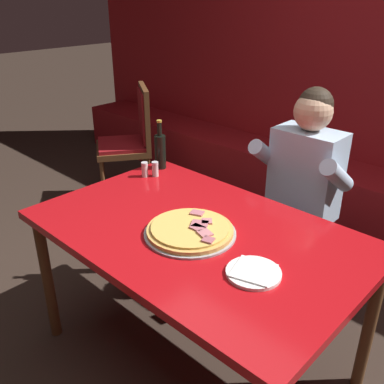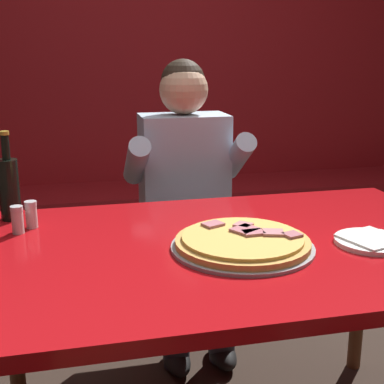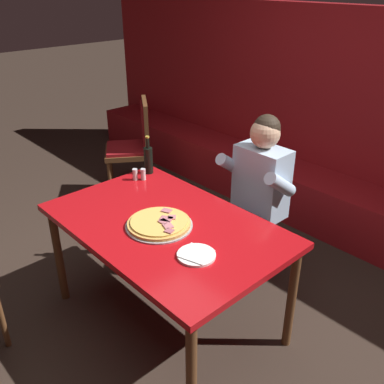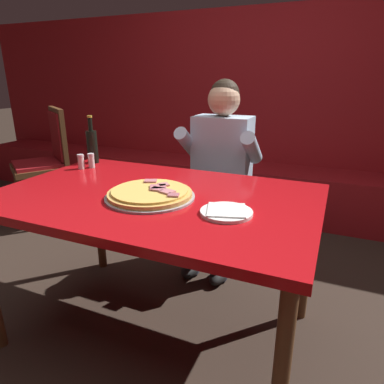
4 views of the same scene
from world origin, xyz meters
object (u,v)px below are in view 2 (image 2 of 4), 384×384
Objects in this scene: beer_bottle at (9,187)px; diner_seated_blue_shirt at (188,194)px; main_dining_table at (233,266)px; shaker_parmesan at (18,221)px; plate_white_paper at (371,241)px; pizza at (243,242)px; shaker_red_pepper_flakes at (31,216)px.

diner_seated_blue_shirt is (0.69, 0.41, -0.18)m from beer_bottle.
shaker_parmesan is at bearing 159.86° from main_dining_table.
beer_bottle is at bearing 102.03° from shaker_parmesan.
plate_white_paper is 1.05m from shaker_parmesan.
beer_bottle is 0.23× the size of diner_seated_blue_shirt.
plate_white_paper is 1.14m from beer_bottle.
beer_bottle is at bearing 155.16° from plate_white_paper.
beer_bottle reaches higher than pizza.
shaker_parmesan reaches higher than plate_white_paper.
shaker_parmesan is (-1.00, 0.33, 0.03)m from plate_white_paper.
shaker_parmesan and shaker_red_pepper_flakes have the same top height.
shaker_red_pepper_flakes is at bearing 151.08° from pizza.
diner_seated_blue_shirt is at bearing 40.40° from shaker_parmesan.
shaker_parmesan is at bearing 155.96° from pizza.
shaker_parmesan is at bearing 161.92° from plate_white_paper.
diner_seated_blue_shirt is at bearing 30.61° from beer_bottle.
diner_seated_blue_shirt is at bearing 111.13° from plate_white_paper.
shaker_red_pepper_flakes reaches higher than pizza.
main_dining_table is 3.68× the size of pizza.
main_dining_table is at bearing 100.35° from pizza.
plate_white_paper is at bearing -7.19° from pizza.
plate_white_paper is at bearing -68.87° from diner_seated_blue_shirt.
shaker_parmesan is (-0.62, 0.28, 0.02)m from pizza.
shaker_parmesan reaches higher than main_dining_table.
diner_seated_blue_shirt is (0.62, 0.51, -0.11)m from shaker_red_pepper_flakes.
main_dining_table is 0.40m from plate_white_paper.
shaker_red_pepper_flakes is (0.07, -0.11, -0.07)m from beer_bottle.
pizza is 1.38× the size of beer_bottle.
pizza is at bearing -28.92° from shaker_red_pepper_flakes.
shaker_red_pepper_flakes is at bearing -56.42° from beer_bottle.
beer_bottle reaches higher than main_dining_table.
plate_white_paper is (0.37, -0.05, -0.01)m from pizza.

